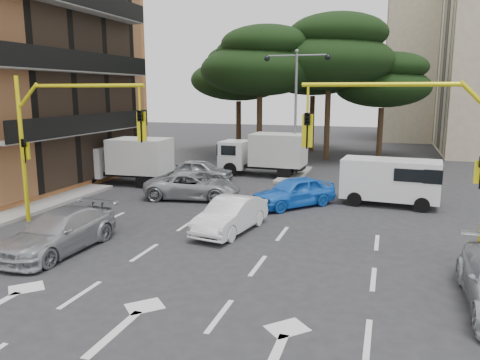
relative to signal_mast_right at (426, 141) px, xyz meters
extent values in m
plane|color=#28282B|center=(-6.80, -1.99, -3.88)|extent=(120.00, 120.00, 0.00)
cube|color=gray|center=(-6.80, 14.01, -3.81)|extent=(1.40, 6.00, 0.15)
cube|color=black|center=(-17.24, 6.01, 2.12)|extent=(0.12, 14.72, 11.20)
cube|color=black|center=(3.14, 30.01, 4.62)|extent=(0.12, 11.04, 16.20)
cube|color=tan|center=(6.20, 42.01, 4.12)|extent=(16.00, 12.00, 16.00)
cube|color=black|center=(-1.86, 42.01, 3.62)|extent=(0.12, 11.04, 14.20)
cylinder|color=#382616|center=(-10.80, 20.01, -1.41)|extent=(0.44, 0.44, 4.95)
ellipsoid|color=black|center=(-10.80, 20.01, 3.05)|extent=(9.15, 9.15, 3.87)
ellipsoid|color=black|center=(-10.20, 19.61, 4.92)|extent=(6.86, 6.86, 2.86)
ellipsoid|color=black|center=(-11.30, 20.31, 4.37)|extent=(6.07, 6.07, 2.64)
cylinder|color=#382616|center=(-5.80, 22.01, -1.18)|extent=(0.44, 0.44, 5.40)
ellipsoid|color=black|center=(-5.80, 22.01, 3.68)|extent=(9.98, 9.98, 4.22)
ellipsoid|color=black|center=(-5.20, 21.61, 5.72)|extent=(7.49, 7.49, 3.12)
ellipsoid|color=black|center=(-6.30, 22.31, 5.12)|extent=(6.62, 6.62, 2.88)
cylinder|color=#382616|center=(-13.80, 24.01, -1.63)|extent=(0.44, 0.44, 4.50)
ellipsoid|color=black|center=(-13.80, 24.01, 2.42)|extent=(8.32, 8.32, 3.52)
ellipsoid|color=black|center=(-13.20, 23.61, 4.12)|extent=(6.24, 6.24, 2.60)
ellipsoid|color=black|center=(-14.30, 24.31, 3.62)|extent=(5.52, 5.52, 2.40)
cylinder|color=#382616|center=(-1.80, 24.01, -1.86)|extent=(0.44, 0.44, 4.05)
ellipsoid|color=black|center=(-1.80, 24.01, 1.79)|extent=(7.49, 7.49, 3.17)
ellipsoid|color=black|center=(-1.20, 23.61, 3.32)|extent=(5.62, 5.62, 2.34)
ellipsoid|color=black|center=(-2.30, 24.31, 2.87)|extent=(4.97, 4.97, 2.16)
cylinder|color=#382616|center=(-7.80, 27.01, -1.41)|extent=(0.44, 0.44, 4.95)
ellipsoid|color=black|center=(-7.80, 27.01, 3.05)|extent=(9.15, 9.15, 3.87)
ellipsoid|color=black|center=(-7.20, 26.61, 4.92)|extent=(6.86, 6.86, 2.86)
ellipsoid|color=black|center=(-8.30, 27.31, 4.37)|extent=(6.07, 6.07, 2.64)
cylinder|color=yellow|center=(1.25, 0.01, 1.37)|extent=(0.95, 0.14, 0.95)
cylinder|color=yellow|center=(-1.50, 0.01, 1.72)|extent=(4.80, 0.14, 0.14)
cylinder|color=yellow|center=(-3.70, 0.01, 1.27)|extent=(0.08, 0.08, 0.90)
imported|color=black|center=(-3.70, 0.01, 0.22)|extent=(0.20, 0.24, 1.20)
cube|color=yellow|center=(-3.70, 0.09, 0.22)|extent=(0.36, 0.06, 1.10)
cube|color=yellow|center=(1.58, -0.04, -0.88)|extent=(0.35, 0.08, 0.70)
cylinder|color=yellow|center=(-15.40, 0.01, -0.88)|extent=(0.18, 0.18, 6.00)
cylinder|color=yellow|center=(-14.85, 0.01, 1.37)|extent=(0.95, 0.14, 0.95)
cylinder|color=yellow|center=(-12.10, 0.01, 1.72)|extent=(4.80, 0.14, 0.14)
cylinder|color=yellow|center=(-9.90, 0.01, 1.27)|extent=(0.08, 0.08, 0.90)
imported|color=black|center=(-9.90, 0.01, 0.22)|extent=(0.20, 0.24, 1.20)
cube|color=yellow|center=(-9.90, 0.09, 0.22)|extent=(0.36, 0.06, 1.10)
imported|color=black|center=(-15.18, -0.14, -0.88)|extent=(0.16, 0.20, 1.00)
cube|color=yellow|center=(-15.18, -0.04, -0.88)|extent=(0.35, 0.08, 0.70)
cylinder|color=slate|center=(-6.80, 14.01, 0.02)|extent=(0.16, 0.16, 7.50)
cylinder|color=slate|center=(-7.70, 14.01, 3.67)|extent=(1.80, 0.10, 0.10)
sphere|color=black|center=(-8.70, 14.01, 3.52)|extent=(0.36, 0.36, 0.36)
cylinder|color=slate|center=(-5.90, 14.01, 3.67)|extent=(1.80, 0.10, 0.10)
sphere|color=black|center=(-4.90, 14.01, 3.52)|extent=(0.36, 0.36, 0.36)
sphere|color=slate|center=(-6.80, 14.01, 3.92)|extent=(0.24, 0.24, 0.24)
imported|color=silver|center=(-6.79, 1.17, -3.22)|extent=(2.05, 4.22, 1.33)
imported|color=blue|center=(-5.23, 5.93, -3.18)|extent=(3.98, 4.24, 1.42)
imported|color=#9FA0A7|center=(-11.65, -2.70, -3.20)|extent=(2.10, 4.80, 1.37)
imported|color=#9D9FA5|center=(-10.43, 5.96, -3.22)|extent=(5.09, 2.95, 1.33)
imported|color=#929599|center=(-11.80, 10.35, -3.22)|extent=(3.98, 1.81, 1.33)
camera|label=1|loc=(-1.12, -15.42, 1.53)|focal=35.00mm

